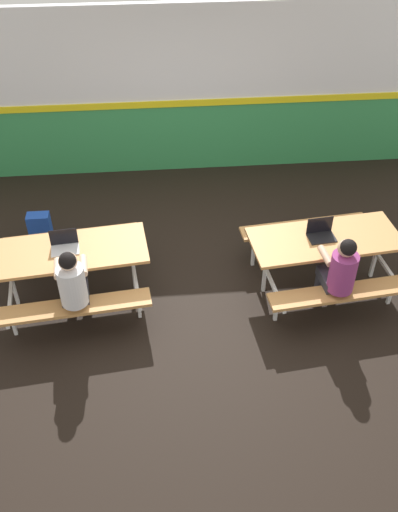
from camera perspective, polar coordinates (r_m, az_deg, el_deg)
The scene contains 9 objects.
ground_plane at distance 7.36m, azimuth -0.12°, elevation -2.47°, with size 10.00×10.00×0.02m, color black.
accent_backdrop at distance 8.99m, azimuth -1.68°, elevation 15.68°, with size 8.00×0.14×2.60m.
picnic_table_left at distance 6.92m, azimuth -12.61°, elevation -0.46°, with size 1.87×1.73×0.74m.
picnic_table_right at distance 7.09m, azimuth 12.30°, elevation 0.74°, with size 1.87×1.73×0.74m.
student_nearer at distance 6.41m, azimuth -12.45°, elevation -2.72°, with size 0.39×0.54×1.21m.
student_further at distance 6.61m, azimuth 13.78°, elevation -1.42°, with size 0.39×0.54×1.21m.
laptop_silver at distance 6.82m, azimuth -13.23°, elevation 1.05°, with size 0.34×0.25×0.22m.
laptop_dark at distance 6.97m, azimuth 12.04°, elevation 2.24°, with size 0.34×0.25×0.22m.
backpack_dark at distance 8.14m, azimuth -15.52°, elevation 2.71°, with size 0.30×0.22×0.44m.
Camera 1 is at (-0.45, -5.39, 4.98)m, focal length 40.20 mm.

